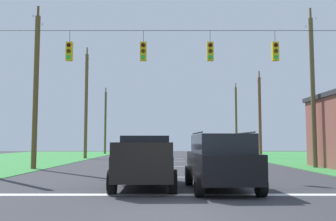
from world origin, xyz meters
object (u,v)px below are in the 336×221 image
at_px(distant_car_crossing_white, 137,152).
at_px(utility_pole_near_left, 237,119).
at_px(utility_pole_distant_right, 87,103).
at_px(overhead_signal_span, 172,88).
at_px(utility_pole_far_left, 36,89).
at_px(utility_pole_distant_left, 106,122).
at_px(utility_pole_far_right, 260,116).
at_px(suv_black, 221,160).
at_px(pickup_truck, 145,161).
at_px(utility_pole_mid_right, 313,89).

distance_m(distant_car_crossing_white, utility_pole_near_left, 25.38).
xyz_separation_m(utility_pole_near_left, utility_pole_distant_right, (-18.53, -15.85, 0.69)).
distance_m(overhead_signal_span, utility_pole_far_left, 10.18).
bearing_deg(utility_pole_distant_left, utility_pole_far_right, -35.41).
distance_m(suv_black, utility_pole_far_left, 15.10).
relative_size(pickup_truck, utility_pole_distant_right, 0.47).
bearing_deg(utility_pole_far_left, suv_black, -44.49).
xyz_separation_m(overhead_signal_span, utility_pole_distant_right, (-8.70, 19.95, 1.32)).
distance_m(utility_pole_far_right, utility_pole_distant_right, 18.48).
distance_m(overhead_signal_span, suv_black, 6.17).
xyz_separation_m(utility_pole_mid_right, utility_pole_near_left, (0.27, 29.45, -0.23)).
xyz_separation_m(distant_car_crossing_white, utility_pole_far_right, (12.59, 7.03, 3.69)).
distance_m(utility_pole_far_right, utility_pole_near_left, 14.53).
height_order(pickup_truck, utility_pole_far_right, utility_pole_far_right).
bearing_deg(utility_pole_distant_right, suv_black, -67.31).
height_order(utility_pole_far_left, utility_pole_distant_right, utility_pole_distant_right).
distance_m(utility_pole_far_right, utility_pole_far_left, 24.37).
bearing_deg(utility_pole_distant_right, utility_pole_far_left, -89.92).
height_order(utility_pole_distant_right, utility_pole_distant_left, utility_pole_distant_right).
relative_size(utility_pole_distant_right, utility_pole_distant_left, 1.22).
distance_m(overhead_signal_span, distant_car_crossing_white, 14.97).
relative_size(pickup_truck, utility_pole_near_left, 0.53).
xyz_separation_m(suv_black, utility_pole_far_right, (7.99, 26.20, 3.42)).
distance_m(pickup_truck, suv_black, 2.94).
distance_m(distant_car_crossing_white, utility_pole_far_left, 11.50).
bearing_deg(utility_pole_mid_right, utility_pole_far_left, -176.63).
height_order(suv_black, utility_pole_near_left, utility_pole_near_left).
bearing_deg(pickup_truck, utility_pole_mid_right, 44.12).
xyz_separation_m(utility_pole_mid_right, utility_pole_far_right, (0.14, 14.93, -0.75)).
height_order(overhead_signal_span, suv_black, overhead_signal_span).
distance_m(pickup_truck, utility_pole_distant_right, 25.53).
xyz_separation_m(suv_black, utility_pole_mid_right, (7.85, 11.27, 4.17)).
height_order(utility_pole_far_right, utility_pole_distant_right, utility_pole_distant_right).
xyz_separation_m(overhead_signal_span, utility_pole_far_left, (-8.68, 5.28, 0.71)).
bearing_deg(utility_pole_far_right, utility_pole_far_left, -138.94).
bearing_deg(utility_pole_near_left, distant_car_crossing_white, -120.56).
bearing_deg(utility_pole_near_left, utility_pole_mid_right, -90.53).
height_order(pickup_truck, utility_pole_distant_right, utility_pole_distant_right).
bearing_deg(suv_black, pickup_truck, 160.75).
bearing_deg(suv_black, utility_pole_far_left, 135.51).
bearing_deg(utility_pole_mid_right, pickup_truck, -135.88).
relative_size(suv_black, utility_pole_near_left, 0.47).
xyz_separation_m(utility_pole_near_left, utility_pole_distant_left, (-19.01, -1.10, -0.40)).
bearing_deg(utility_pole_mid_right, distant_car_crossing_white, 147.63).
relative_size(utility_pole_mid_right, utility_pole_distant_right, 0.93).
bearing_deg(overhead_signal_span, utility_pole_distant_left, 104.82).
height_order(pickup_truck, utility_pole_near_left, utility_pole_near_left).
bearing_deg(suv_black, overhead_signal_span, 109.08).
distance_m(pickup_truck, utility_pole_near_left, 41.41).
xyz_separation_m(distant_car_crossing_white, utility_pole_mid_right, (12.45, -7.89, 4.44)).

